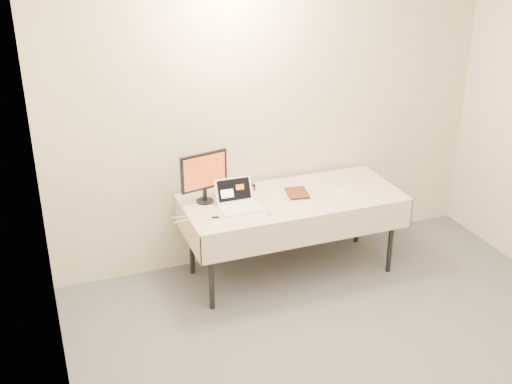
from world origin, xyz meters
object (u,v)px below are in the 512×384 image
object	(u,v)px
monitor	(204,174)
table	(292,203)
book	(288,183)
laptop	(237,201)

from	to	relation	value
monitor	table	bearing A→B (deg)	-25.08
table	book	world-z (taller)	book
table	book	size ratio (longest dim) A/B	7.97
monitor	book	xyz separation A→B (m)	(0.69, -0.12, -0.14)
table	laptop	bearing A→B (deg)	-178.56
laptop	book	distance (m)	0.48
laptop	monitor	size ratio (longest dim) A/B	0.74
laptop	monitor	bearing A→B (deg)	141.87
table	laptop	world-z (taller)	laptop
monitor	book	distance (m)	0.72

